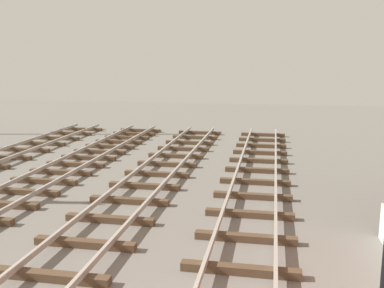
{
  "coord_description": "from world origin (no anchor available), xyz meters",
  "views": [
    {
      "loc": [
        1.78,
        -4.28,
        4.38
      ],
      "look_at": [
        -0.47,
        7.8,
        2.03
      ],
      "focal_mm": 41.32,
      "sensor_mm": 36.0,
      "label": 1
    }
  ],
  "objects": []
}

